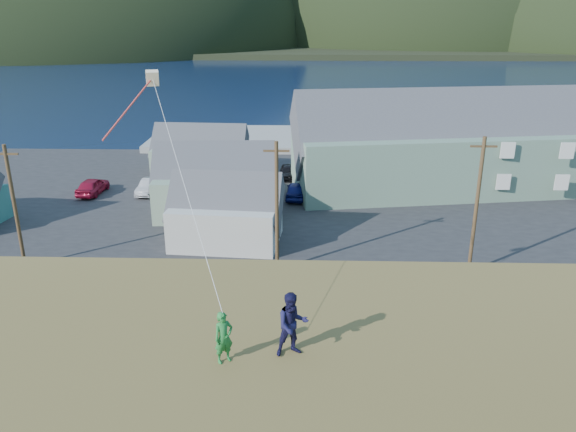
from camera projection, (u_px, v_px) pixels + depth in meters
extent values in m
plane|color=#0A1638|center=(293.00, 282.00, 35.33)|extent=(900.00, 900.00, 0.00)
cube|color=#4C3D19|center=(292.00, 296.00, 33.44)|extent=(110.00, 8.00, 0.10)
cube|color=#28282B|center=(297.00, 197.00, 51.28)|extent=(72.00, 36.00, 0.12)
cube|color=gray|center=(254.00, 139.00, 72.92)|extent=(26.00, 14.00, 0.90)
cube|color=black|center=(305.00, 38.00, 344.87)|extent=(900.00, 320.00, 2.00)
ellipsoid|color=black|center=(67.00, 41.00, 282.29)|extent=(260.00, 234.00, 143.00)
ellipsoid|color=black|center=(270.00, 38.00, 316.94)|extent=(200.00, 180.00, 100.00)
ellipsoid|color=black|center=(434.00, 39.00, 304.93)|extent=(230.00, 207.00, 142.60)
cube|color=gray|center=(467.00, 160.00, 52.81)|extent=(33.23, 14.20, 5.52)
cube|color=#47474C|center=(472.00, 115.00, 51.36)|extent=(33.69, 14.09, 9.00)
cube|color=gray|center=(216.00, 193.00, 46.64)|extent=(9.85, 6.88, 3.37)
cube|color=#47474C|center=(214.00, 164.00, 45.77)|extent=(10.33, 6.67, 6.09)
cube|color=beige|center=(226.00, 223.00, 40.59)|extent=(7.92, 5.96, 3.00)
cube|color=#47474C|center=(225.00, 193.00, 39.82)|extent=(8.41, 5.92, 5.27)
cube|color=gray|center=(201.00, 160.00, 57.87)|extent=(9.37, 5.96, 2.90)
cube|color=#47474C|center=(199.00, 139.00, 57.09)|extent=(9.87, 5.97, 5.43)
cylinder|color=#47331E|center=(15.00, 208.00, 35.81)|extent=(0.24, 0.24, 8.23)
cylinder|color=#47331E|center=(277.00, 208.00, 35.27)|extent=(0.24, 0.24, 8.54)
cylinder|color=#47331E|center=(476.00, 207.00, 34.84)|extent=(0.24, 0.24, 8.91)
imported|color=black|center=(288.00, 171.00, 56.77)|extent=(1.68, 3.96, 1.34)
imported|color=#304C79|center=(338.00, 167.00, 58.38)|extent=(1.45, 3.97, 1.30)
imported|color=silver|center=(233.00, 168.00, 57.81)|extent=(2.54, 4.99, 1.39)
imported|color=black|center=(262.00, 186.00, 52.03)|extent=(2.24, 4.85, 1.37)
imported|color=maroon|center=(92.00, 186.00, 51.73)|extent=(2.06, 4.54, 1.51)
imported|color=#ACACB1|center=(149.00, 186.00, 51.90)|extent=(1.80, 4.24, 1.36)
imported|color=navy|center=(296.00, 190.00, 50.57)|extent=(1.95, 4.47, 1.50)
imported|color=#207731|center=(224.00, 337.00, 14.77)|extent=(0.64, 0.59, 1.46)
imported|color=#17153B|center=(292.00, 324.00, 15.03)|extent=(1.06, 0.93, 1.84)
cube|color=#FFE8C2|center=(152.00, 78.00, 20.64)|extent=(0.55, 0.54, 0.60)
cylinder|color=#E0433B|center=(128.00, 108.00, 19.79)|extent=(0.06, 0.06, 3.31)
cylinder|color=white|center=(181.00, 175.00, 17.58)|extent=(0.02, 0.02, 10.31)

